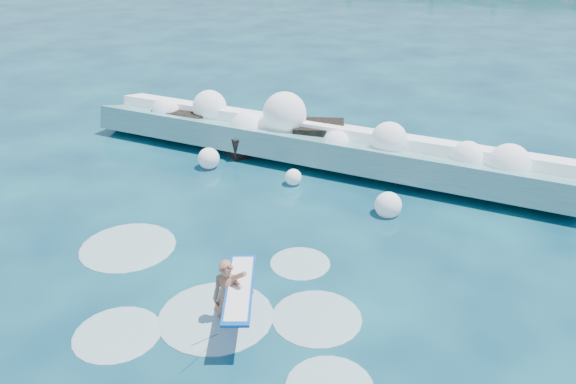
% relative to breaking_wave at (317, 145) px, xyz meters
% --- Properties ---
extents(ground, '(200.00, 200.00, 0.00)m').
position_rel_breaking_wave_xyz_m(ground, '(-0.20, -7.20, -0.54)').
color(ground, '#082843').
rests_on(ground, ground).
extents(breaking_wave, '(17.89, 2.79, 1.54)m').
position_rel_breaking_wave_xyz_m(breaking_wave, '(0.00, 0.00, 0.00)').
color(breaking_wave, teal).
rests_on(breaking_wave, ground).
extents(rock_cluster, '(8.00, 3.26, 1.32)m').
position_rel_breaking_wave_xyz_m(rock_cluster, '(-3.28, 0.24, -0.12)').
color(rock_cluster, black).
rests_on(rock_cluster, ground).
extents(surfer_with_board, '(1.61, 2.97, 1.84)m').
position_rel_breaking_wave_xyz_m(surfer_with_board, '(1.91, -9.39, 0.14)').
color(surfer_with_board, '#A7664E').
rests_on(surfer_with_board, ground).
extents(wave_spray, '(14.46, 4.55, 2.43)m').
position_rel_breaking_wave_xyz_m(wave_spray, '(-0.27, -0.15, 0.56)').
color(wave_spray, white).
rests_on(wave_spray, ground).
extents(surf_foam, '(9.00, 5.94, 0.13)m').
position_rel_breaking_wave_xyz_m(surf_foam, '(0.84, -8.91, -0.54)').
color(surf_foam, silver).
rests_on(surf_foam, ground).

